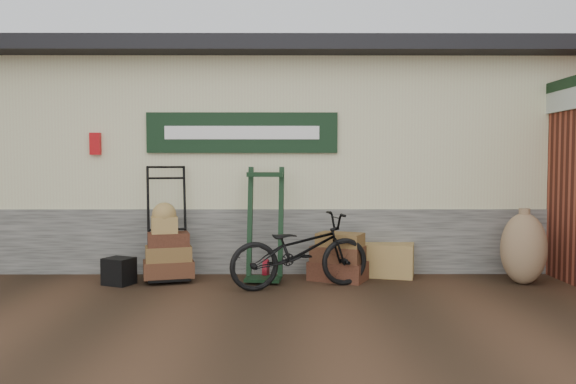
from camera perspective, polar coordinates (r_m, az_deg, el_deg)
The scene contains 9 objects.
ground at distance 6.89m, azimuth -2.72°, elevation -9.94°, with size 80.00×80.00×0.00m, color black.
station_building at distance 9.45m, azimuth -2.05°, elevation 3.44°, with size 14.40×4.10×3.20m.
porter_trolley at distance 7.55m, azimuth -12.17°, elevation -2.97°, with size 0.77×0.57×1.53m, color black, non-canonical shape.
green_barrow at distance 7.33m, azimuth -2.37°, elevation -3.29°, with size 0.53×0.45×1.48m, color black, non-canonical shape.
suitcase_stack at distance 7.43m, azimuth 5.09°, elevation -6.51°, with size 0.71×0.45×0.63m, color #3A1D12, non-canonical shape.
wicker_hamper at distance 7.79m, azimuth 10.08°, elevation -6.79°, with size 0.68×0.45×0.45m, color brown.
black_trunk at distance 7.48m, azimuth -16.80°, elevation -7.71°, with size 0.34×0.29×0.34m, color black.
bicycle at distance 6.91m, azimuth 1.23°, elevation -5.56°, with size 1.77×0.62×1.03m, color black.
burlap_sack_left at distance 7.74m, azimuth 22.83°, elevation -5.32°, with size 0.57×0.48×0.91m, color #836146.
Camera 1 is at (0.30, -6.71, 1.54)m, focal length 35.00 mm.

